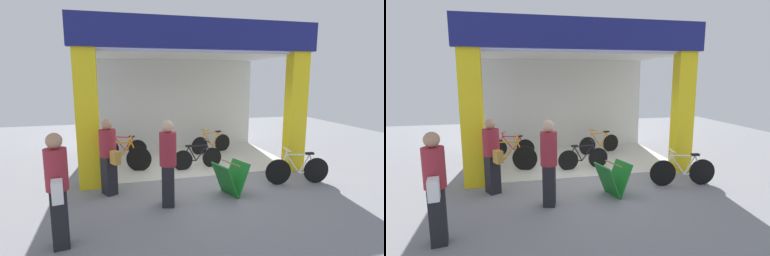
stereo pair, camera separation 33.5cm
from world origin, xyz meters
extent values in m
plane|color=gray|center=(0.00, 0.00, 0.00)|extent=(19.73, 19.73, 0.00)
cube|color=beige|center=(0.00, 1.72, 0.01)|extent=(5.86, 3.44, 0.02)
cube|color=silver|center=(0.00, 3.44, 1.60)|extent=(5.86, 0.12, 3.21)
cube|color=yellow|center=(-2.68, 0.00, 1.60)|extent=(0.49, 0.36, 3.21)
cube|color=yellow|center=(2.68, 0.00, 1.60)|extent=(0.49, 0.36, 3.21)
cube|color=navy|center=(0.00, -0.15, 3.57)|extent=(6.06, 0.20, 0.71)
cube|color=silver|center=(0.00, 1.72, 3.18)|extent=(5.86, 3.44, 0.06)
cylinder|color=black|center=(-1.40, 2.36, 0.29)|extent=(0.57, 0.17, 0.58)
cylinder|color=black|center=(-2.27, 2.57, 0.29)|extent=(0.57, 0.17, 0.58)
cylinder|color=red|center=(-1.61, 2.41, 0.27)|extent=(0.38, 0.12, 0.07)
cylinder|color=red|center=(-1.68, 2.43, 0.45)|extent=(0.25, 0.09, 0.43)
cylinder|color=red|center=(-1.95, 2.49, 0.46)|extent=(0.35, 0.11, 0.45)
cylinder|color=red|center=(-1.84, 2.46, 0.67)|extent=(0.54, 0.16, 0.05)
cylinder|color=red|center=(-1.50, 2.38, 0.47)|extent=(0.19, 0.07, 0.39)
cylinder|color=red|center=(-2.18, 2.54, 0.48)|extent=(0.17, 0.07, 0.40)
cylinder|color=red|center=(-2.10, 2.53, 0.73)|extent=(0.05, 0.04, 0.12)
cylinder|color=red|center=(-2.09, 2.52, 0.79)|extent=(0.12, 0.40, 0.03)
cube|color=black|center=(-1.58, 2.40, 0.69)|extent=(0.19, 0.13, 0.04)
cylinder|color=black|center=(1.50, 2.42, 0.30)|extent=(0.59, 0.20, 0.60)
cylinder|color=black|center=(0.61, 2.17, 0.30)|extent=(0.59, 0.20, 0.60)
cylinder|color=orange|center=(1.29, 2.36, 0.28)|extent=(0.40, 0.14, 0.08)
cylinder|color=orange|center=(1.21, 2.34, 0.47)|extent=(0.26, 0.10, 0.45)
cylinder|color=orange|center=(0.93, 2.26, 0.48)|extent=(0.36, 0.13, 0.47)
cylinder|color=orange|center=(1.05, 2.29, 0.70)|extent=(0.56, 0.19, 0.05)
cylinder|color=orange|center=(1.40, 2.39, 0.50)|extent=(0.20, 0.08, 0.40)
cylinder|color=orange|center=(0.70, 2.20, 0.50)|extent=(0.18, 0.08, 0.42)
cylinder|color=orange|center=(0.78, 2.22, 0.77)|extent=(0.06, 0.05, 0.13)
cylinder|color=orange|center=(0.79, 2.22, 0.83)|extent=(0.14, 0.41, 0.03)
cube|color=black|center=(1.32, 2.37, 0.72)|extent=(0.20, 0.14, 0.05)
cylinder|color=black|center=(-0.32, 0.66, 0.29)|extent=(0.57, 0.09, 0.57)
cylinder|color=black|center=(0.56, 0.75, 0.29)|extent=(0.57, 0.09, 0.57)
cylinder|color=black|center=(-0.11, 0.68, 0.26)|extent=(0.39, 0.07, 0.07)
cylinder|color=black|center=(-0.03, 0.69, 0.45)|extent=(0.25, 0.06, 0.43)
cylinder|color=black|center=(0.24, 0.72, 0.46)|extent=(0.35, 0.06, 0.45)
cylinder|color=black|center=(0.13, 0.71, 0.67)|extent=(0.55, 0.08, 0.05)
cylinder|color=black|center=(-0.22, 0.67, 0.47)|extent=(0.19, 0.05, 0.38)
cylinder|color=black|center=(0.47, 0.74, 0.48)|extent=(0.17, 0.05, 0.40)
cylinder|color=black|center=(0.39, 0.73, 0.73)|extent=(0.05, 0.04, 0.12)
cylinder|color=black|center=(0.39, 0.73, 0.79)|extent=(0.07, 0.40, 0.03)
cube|color=black|center=(-0.14, 0.68, 0.68)|extent=(0.18, 0.10, 0.04)
cylinder|color=black|center=(-2.51, 1.19, 0.34)|extent=(0.68, 0.22, 0.69)
cylinder|color=black|center=(-1.49, 0.92, 0.34)|extent=(0.68, 0.22, 0.69)
cylinder|color=orange|center=(-2.27, 1.13, 0.32)|extent=(0.46, 0.16, 0.09)
cylinder|color=orange|center=(-2.18, 1.10, 0.54)|extent=(0.30, 0.11, 0.52)
cylinder|color=orange|center=(-1.86, 1.02, 0.55)|extent=(0.42, 0.14, 0.54)
cylinder|color=orange|center=(-1.99, 1.05, 0.80)|extent=(0.65, 0.21, 0.05)
cylinder|color=orange|center=(-2.40, 1.16, 0.57)|extent=(0.23, 0.09, 0.46)
cylinder|color=orange|center=(-1.59, 0.95, 0.58)|extent=(0.21, 0.09, 0.48)
cylinder|color=orange|center=(-1.68, 0.97, 0.88)|extent=(0.07, 0.05, 0.14)
cylinder|color=orange|center=(-1.69, 0.97, 0.95)|extent=(0.16, 0.47, 0.03)
cube|color=black|center=(-2.31, 1.14, 0.82)|extent=(0.23, 0.15, 0.05)
cylinder|color=black|center=(2.61, -1.10, 0.31)|extent=(0.63, 0.12, 0.63)
cylinder|color=black|center=(1.66, -0.98, 0.31)|extent=(0.63, 0.12, 0.63)
cylinder|color=white|center=(2.39, -1.07, 0.29)|extent=(0.42, 0.09, 0.08)
cylinder|color=white|center=(2.30, -1.06, 0.49)|extent=(0.27, 0.07, 0.47)
cylinder|color=white|center=(2.00, -1.02, 0.50)|extent=(0.39, 0.08, 0.49)
cylinder|color=white|center=(2.13, -1.04, 0.73)|extent=(0.60, 0.11, 0.05)
cylinder|color=white|center=(2.51, -1.09, 0.52)|extent=(0.21, 0.06, 0.42)
cylinder|color=white|center=(1.75, -0.99, 0.52)|extent=(0.19, 0.06, 0.43)
cylinder|color=white|center=(1.84, -1.00, 0.80)|extent=(0.06, 0.04, 0.13)
cylinder|color=white|center=(1.85, -1.00, 0.86)|extent=(0.09, 0.44, 0.03)
cube|color=black|center=(2.42, -1.08, 0.75)|extent=(0.20, 0.12, 0.05)
cube|color=#197226|center=(0.17, -1.31, 0.36)|extent=(0.49, 0.66, 0.73)
cube|color=#197226|center=(0.46, -1.22, 0.36)|extent=(0.49, 0.66, 0.73)
cylinder|color=olive|center=(0.31, -1.26, 0.72)|extent=(0.20, 0.57, 0.03)
cube|color=black|center=(-1.11, -1.47, 0.42)|extent=(0.30, 0.35, 0.84)
cylinder|color=maroon|center=(-1.11, -1.47, 1.17)|extent=(0.40, 0.40, 0.67)
sphere|color=#D8AD8C|center=(-1.11, -1.47, 1.63)|extent=(0.23, 0.23, 0.23)
cube|color=black|center=(-2.97, -2.52, 0.46)|extent=(0.28, 0.33, 0.92)
cylinder|color=maroon|center=(-2.97, -2.52, 1.23)|extent=(0.37, 0.37, 0.63)
sphere|color=tan|center=(-2.97, -2.52, 1.66)|extent=(0.23, 0.23, 0.23)
cube|color=white|center=(-2.92, -2.83, 1.00)|extent=(0.19, 0.27, 0.31)
cube|color=black|center=(-2.26, -0.54, 0.43)|extent=(0.36, 0.40, 0.86)
cylinder|color=maroon|center=(-2.26, -0.54, 1.16)|extent=(0.49, 0.49, 0.59)
sphere|color=tan|center=(-2.26, -0.54, 1.56)|extent=(0.23, 0.23, 0.23)
cube|color=#BF8C33|center=(-2.11, -0.82, 0.89)|extent=(0.23, 0.27, 0.28)
camera|label=1|loc=(-2.12, -7.16, 2.59)|focal=28.19mm
camera|label=2|loc=(-1.79, -7.24, 2.59)|focal=28.19mm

